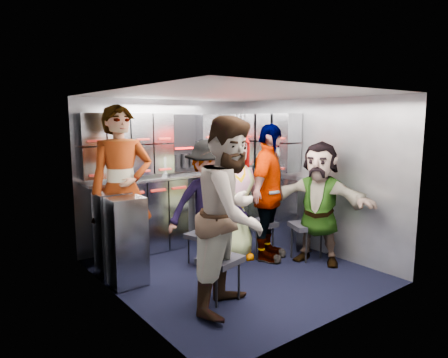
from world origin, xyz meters
TOP-DOWN VIEW (x-y plane):
  - floor at (0.00, 0.00)m, footprint 3.00×3.00m
  - wall_back at (0.00, 1.50)m, footprint 2.80×0.04m
  - wall_left at (-1.40, 0.00)m, footprint 0.04×3.00m
  - wall_right at (1.40, 0.00)m, footprint 0.04×3.00m
  - ceiling at (0.00, 0.00)m, footprint 2.80×3.00m
  - cart_bank_back at (0.00, 1.29)m, footprint 2.68×0.38m
  - cart_bank_left at (-1.19, 0.56)m, footprint 0.38×0.76m
  - counter at (0.00, 1.29)m, footprint 2.68×0.42m
  - locker_bank_back at (0.00, 1.35)m, footprint 2.68×0.28m
  - locker_bank_right at (1.25, 0.70)m, footprint 0.28×1.00m
  - right_cabinet at (1.25, 0.60)m, footprint 0.28×1.20m
  - coffee_niche at (0.18, 1.41)m, footprint 0.46×0.16m
  - red_latch_strip at (0.00, 1.09)m, footprint 2.60×0.02m
  - jump_seat_near_left at (-0.59, -0.53)m, footprint 0.46×0.45m
  - jump_seat_mid_left at (-0.17, 0.44)m, footprint 0.42×0.41m
  - jump_seat_center at (0.28, 0.54)m, footprint 0.48×0.47m
  - jump_seat_mid_right at (0.62, 0.23)m, footprint 0.42×0.40m
  - jump_seat_near_right at (1.05, -0.23)m, footprint 0.51×0.50m
  - attendant_standing at (-1.05, 0.79)m, footprint 0.81×0.62m
  - attendant_arc_a at (-0.59, -0.71)m, footprint 1.13×1.06m
  - attendant_arc_b at (-0.17, 0.26)m, footprint 1.15×0.87m
  - attendant_arc_c at (0.28, 0.36)m, footprint 0.90×0.67m
  - attendant_arc_d at (0.62, 0.05)m, footprint 1.11×0.89m
  - attendant_arc_e at (1.05, -0.41)m, footprint 1.00×1.50m
  - bottle_left at (-0.24, 1.24)m, footprint 0.07×0.07m
  - bottle_mid at (-0.67, 1.24)m, footprint 0.06×0.06m
  - bottle_right at (1.10, 1.24)m, footprint 0.06×0.06m
  - cup_left at (-0.82, 1.23)m, footprint 0.08×0.08m
  - cup_right at (1.25, 1.23)m, footprint 0.08×0.08m

SIDE VIEW (x-z plane):
  - floor at x=0.00m, z-range 0.00..0.00m
  - jump_seat_mid_left at x=-0.17m, z-range 0.15..0.56m
  - jump_seat_near_left at x=-0.59m, z-range 0.17..0.63m
  - jump_seat_mid_right at x=0.62m, z-range 0.18..0.65m
  - jump_seat_near_right at x=1.05m, z-range 0.18..0.65m
  - jump_seat_center at x=0.28m, z-range 0.19..0.69m
  - cart_bank_back at x=0.00m, z-range 0.00..0.99m
  - cart_bank_left at x=-1.19m, z-range 0.00..0.99m
  - right_cabinet at x=1.25m, z-range 0.00..1.00m
  - attendant_arc_e at x=1.05m, z-range 0.00..1.55m
  - attendant_arc_b at x=-0.17m, z-range 0.00..1.58m
  - attendant_arc_c at x=0.28m, z-range 0.00..1.67m
  - red_latch_strip at x=0.00m, z-range 0.86..0.90m
  - attendant_arc_d at x=0.62m, z-range 0.00..1.77m
  - attendant_arc_a at x=-0.59m, z-range 0.00..1.86m
  - attendant_standing at x=-1.05m, z-range 0.00..1.99m
  - counter at x=0.00m, z-range 1.00..1.03m
  - wall_back at x=0.00m, z-range 0.00..2.10m
  - wall_left at x=-1.40m, z-range 0.00..2.10m
  - wall_right at x=1.40m, z-range 0.00..2.10m
  - cup_left at x=-0.82m, z-range 1.03..1.13m
  - cup_right at x=1.25m, z-range 1.03..1.14m
  - bottle_mid at x=-0.67m, z-range 1.03..1.26m
  - bottle_right at x=1.10m, z-range 1.03..1.28m
  - bottle_left at x=-0.24m, z-range 1.03..1.31m
  - coffee_niche at x=0.18m, z-range 1.05..1.89m
  - locker_bank_back at x=0.00m, z-range 1.08..1.90m
  - locker_bank_right at x=1.25m, z-range 1.08..1.90m
  - ceiling at x=0.00m, z-range 2.09..2.11m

